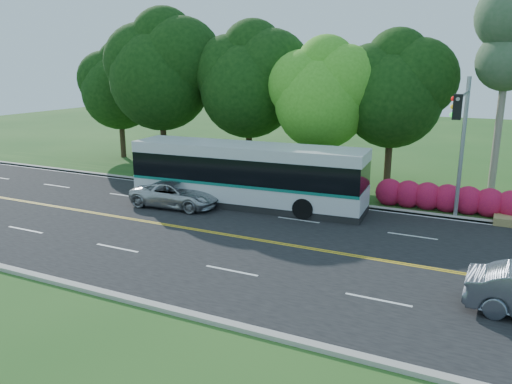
% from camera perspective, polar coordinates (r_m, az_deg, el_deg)
% --- Properties ---
extents(ground, '(120.00, 120.00, 0.00)m').
position_cam_1_polar(ground, '(21.74, 2.79, -5.95)').
color(ground, '#214F1A').
rests_on(ground, ground).
extents(road, '(60.00, 14.00, 0.02)m').
position_cam_1_polar(road, '(21.74, 2.79, -5.92)').
color(road, black).
rests_on(road, ground).
extents(curb_north, '(60.00, 0.30, 0.15)m').
position_cam_1_polar(curb_north, '(28.13, 8.50, -1.17)').
color(curb_north, '#ACA79C').
rests_on(curb_north, ground).
extents(curb_south, '(60.00, 0.30, 0.15)m').
position_cam_1_polar(curb_south, '(15.93, -7.63, -13.73)').
color(curb_south, '#ACA79C').
rests_on(curb_south, ground).
extents(grass_verge, '(60.00, 4.00, 0.10)m').
position_cam_1_polar(grass_verge, '(29.85, 9.57, -0.35)').
color(grass_verge, '#214F1A').
rests_on(grass_verge, ground).
extents(lane_markings, '(57.60, 13.82, 0.00)m').
position_cam_1_polar(lane_markings, '(21.77, 2.56, -5.85)').
color(lane_markings, gold).
rests_on(lane_markings, road).
extents(tree_row, '(44.70, 9.10, 13.84)m').
position_cam_1_polar(tree_row, '(33.57, 2.95, 12.98)').
color(tree_row, '#322116').
rests_on(tree_row, ground).
extents(bougainvillea_hedge, '(9.50, 2.25, 1.50)m').
position_cam_1_polar(bougainvillea_hedge, '(27.81, 23.45, -1.04)').
color(bougainvillea_hedge, '#AB0E40').
rests_on(bougainvillea_hedge, ground).
extents(traffic_signal, '(0.42, 6.10, 7.00)m').
position_cam_1_polar(traffic_signal, '(24.41, 22.42, 6.54)').
color(traffic_signal, '#989BA0').
rests_on(traffic_signal, ground).
extents(transit_bus, '(12.99, 3.56, 3.36)m').
position_cam_1_polar(transit_bus, '(27.10, -1.08, 1.90)').
color(transit_bus, silver).
rests_on(transit_bus, road).
extents(suv, '(5.05, 2.63, 1.36)m').
position_cam_1_polar(suv, '(27.41, -9.18, -0.26)').
color(suv, '#B7BABC').
rests_on(suv, road).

